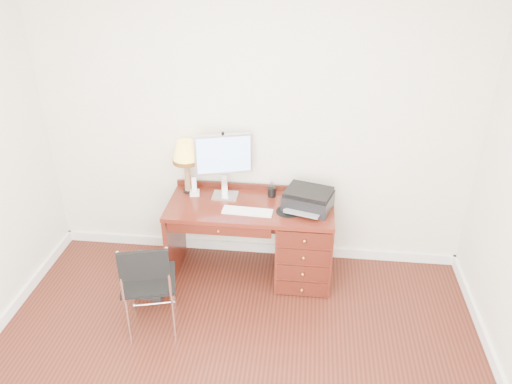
# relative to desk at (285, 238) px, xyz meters

# --- Properties ---
(room_shell) EXTENTS (4.00, 4.00, 4.00)m
(room_shell) POSITION_rel_desk_xyz_m (-0.32, -0.77, -0.36)
(room_shell) COLOR silver
(room_shell) RESTS_ON ground
(desk) EXTENTS (1.50, 0.67, 0.75)m
(desk) POSITION_rel_desk_xyz_m (0.00, 0.00, 0.00)
(desk) COLOR #5A1C13
(desk) RESTS_ON ground
(monitor) EXTENTS (0.51, 0.24, 0.60)m
(monitor) POSITION_rel_desk_xyz_m (-0.58, 0.16, 0.72)
(monitor) COLOR silver
(monitor) RESTS_ON desk
(keyboard) EXTENTS (0.45, 0.15, 0.02)m
(keyboard) POSITION_rel_desk_xyz_m (-0.33, -0.14, 0.35)
(keyboard) COLOR white
(keyboard) RESTS_ON desk
(mouse_pad) EXTENTS (0.21, 0.21, 0.04)m
(mouse_pad) POSITION_rel_desk_xyz_m (0.02, -0.09, 0.35)
(mouse_pad) COLOR black
(mouse_pad) RESTS_ON desk
(printer) EXTENTS (0.48, 0.42, 0.18)m
(printer) POSITION_rel_desk_xyz_m (0.19, 0.00, 0.43)
(printer) COLOR black
(printer) RESTS_ON desk
(leg_lamp) EXTENTS (0.25, 0.25, 0.52)m
(leg_lamp) POSITION_rel_desk_xyz_m (-0.94, 0.18, 0.72)
(leg_lamp) COLOR black
(leg_lamp) RESTS_ON desk
(phone) EXTENTS (0.10, 0.10, 0.18)m
(phone) POSITION_rel_desk_xyz_m (-0.86, 0.12, 0.39)
(phone) COLOR white
(phone) RESTS_ON desk
(pen_cup) EXTENTS (0.08, 0.08, 0.09)m
(pen_cup) POSITION_rel_desk_xyz_m (-0.15, 0.18, 0.38)
(pen_cup) COLOR black
(pen_cup) RESTS_ON desk
(chair) EXTENTS (0.51, 0.51, 0.89)m
(chair) POSITION_rel_desk_xyz_m (-1.05, -0.87, 0.12)
(chair) COLOR black
(chair) RESTS_ON ground
(equipment_box) EXTENTS (0.30, 0.30, 0.33)m
(equipment_box) POSITION_rel_desk_xyz_m (-1.21, -0.38, -0.25)
(equipment_box) COLOR black
(equipment_box) RESTS_ON ground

